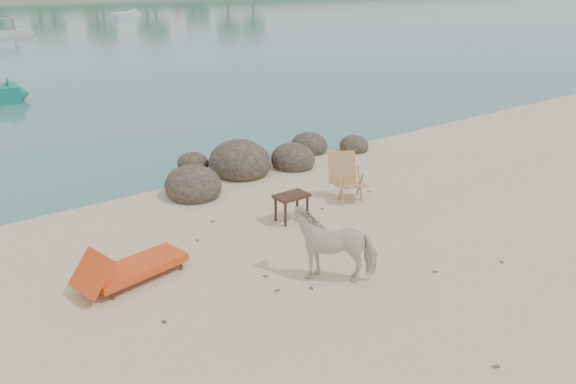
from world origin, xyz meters
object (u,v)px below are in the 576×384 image
Objects in this scene: boulders at (252,164)px; side_table at (292,209)px; cow at (334,244)px; lounge_chair at (138,263)px; deck_chair at (351,179)px.

boulders is 9.29× the size of side_table.
cow reaches higher than boulders.
cow reaches higher than side_table.
deck_chair is (5.19, 0.45, 0.23)m from lounge_chair.
cow is at bearing -109.63° from boulders.
boulders is 6.10× the size of deck_chair.
boulders is at bearing 70.91° from side_table.
lounge_chair is 1.90× the size of deck_chair.
lounge_chair is at bearing -142.78° from boulders.
cow is 2.02× the size of side_table.
cow is at bearing -109.78° from side_table.
lounge_chair is (-4.55, -3.46, 0.08)m from boulders.
lounge_chair is (-2.66, 1.86, -0.29)m from cow.
lounge_chair is at bearing -145.99° from deck_chair.
deck_chair reaches higher than lounge_chair.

